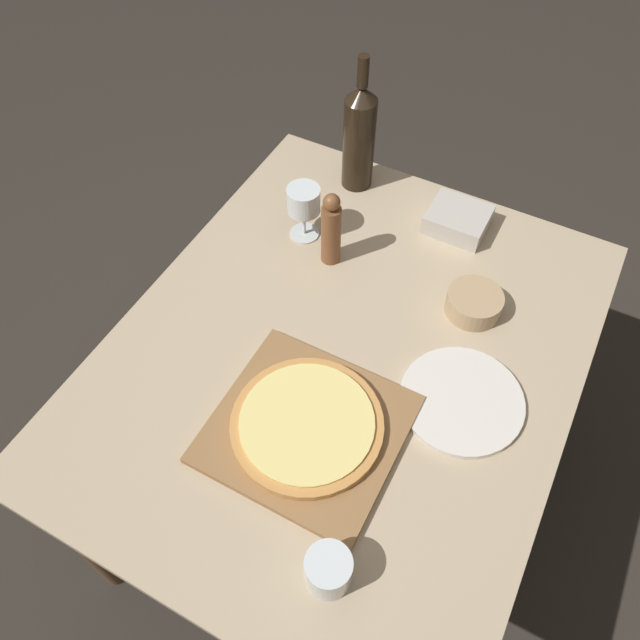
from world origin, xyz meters
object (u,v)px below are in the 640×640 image
at_px(wine_glass, 304,202).
at_px(pepper_mill, 331,230).
at_px(pizza, 307,424).
at_px(small_bowl, 474,303).
at_px(wine_bottle, 359,136).

bearing_deg(wine_glass, pepper_mill, -23.90).
height_order(pizza, wine_glass, wine_glass).
bearing_deg(pepper_mill, small_bowl, 1.58).
distance_m(pepper_mill, small_bowl, 0.37).
xyz_separation_m(pizza, small_bowl, (0.19, 0.45, -0.00)).
bearing_deg(pizza, small_bowl, 67.16).
distance_m(wine_bottle, wine_glass, 0.24).
bearing_deg(wine_bottle, pepper_mill, -76.73).
relative_size(pizza, small_bowl, 2.40).
relative_size(pizza, wine_bottle, 0.83).
xyz_separation_m(pepper_mill, small_bowl, (0.36, 0.01, -0.07)).
relative_size(pizza, wine_glass, 2.07).
height_order(wine_bottle, pepper_mill, wine_bottle).
bearing_deg(pizza, pepper_mill, 111.70).
relative_size(pepper_mill, wine_glass, 1.38).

